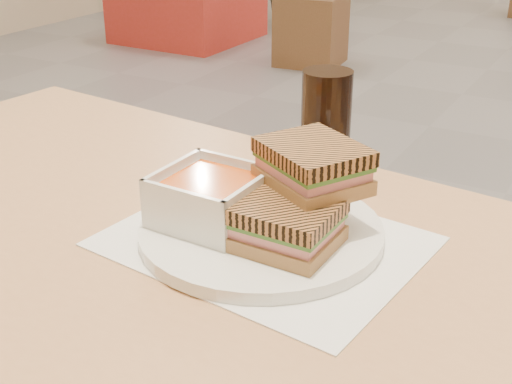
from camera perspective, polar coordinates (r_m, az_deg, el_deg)
The scene contains 9 objects.
main_table at distance 0.93m, azimuth -8.67°, elevation -9.28°, with size 1.27×0.82×0.75m.
tray_liner at distance 0.84m, azimuth 0.71°, elevation -4.12°, with size 0.39×0.31×0.00m.
plate at distance 0.84m, azimuth 0.43°, elevation -3.26°, with size 0.30×0.30×0.02m.
soup_bowl at distance 0.84m, azimuth -3.76°, elevation -0.65°, with size 0.12×0.12×0.06m.
panini_lower at distance 0.78m, azimuth 2.23°, elevation -2.64°, with size 0.12×0.10×0.05m.
panini_upper at distance 0.81m, azimuth 4.71°, elevation 2.19°, with size 0.15×0.15×0.05m.
cola_glass at distance 1.00m, azimuth 5.79°, elevation 5.67°, with size 0.07×0.07×0.15m.
bg_chair_0l at distance 5.55m, azimuth -8.36°, elevation 15.13°, with size 0.48×0.48×0.45m.
bg_chair_0r at distance 4.60m, azimuth 4.59°, elevation 13.22°, with size 0.43×0.43×0.44m.
Camera 1 is at (0.37, -2.63, 1.16)m, focal length 48.38 mm.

